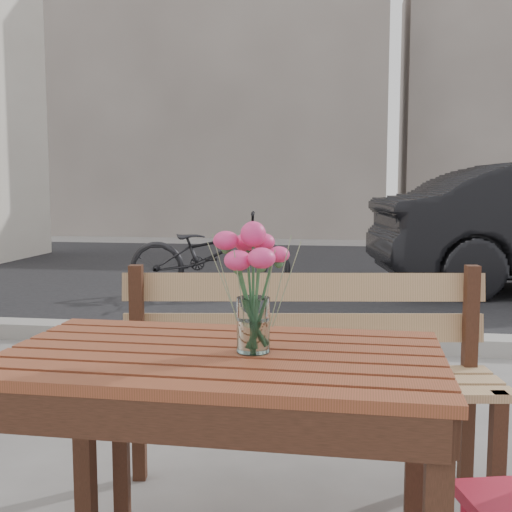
% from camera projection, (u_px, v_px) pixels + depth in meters
% --- Properties ---
extents(street, '(30.00, 8.12, 0.12)m').
position_uv_depth(street, '(322.00, 296.00, 6.80)').
color(street, black).
rests_on(street, ground).
extents(backdrop_buildings, '(15.50, 4.00, 8.00)m').
position_uv_depth(backdrop_buildings, '(350.00, 85.00, 15.54)').
color(backdrop_buildings, slate).
rests_on(backdrop_buildings, ground).
extents(main_table, '(1.22, 0.73, 0.74)m').
position_uv_depth(main_table, '(222.00, 395.00, 1.78)').
color(main_table, brown).
rests_on(main_table, ground).
extents(main_bench, '(1.51, 0.64, 0.91)m').
position_uv_depth(main_bench, '(305.00, 353.00, 2.49)').
color(main_bench, '#A48155').
rests_on(main_bench, ground).
extents(main_vase, '(0.20, 0.20, 0.36)m').
position_uv_depth(main_vase, '(253.00, 272.00, 1.74)').
color(main_vase, white).
rests_on(main_vase, main_table).
extents(bicycle, '(1.82, 0.86, 0.92)m').
position_uv_depth(bicycle, '(210.00, 254.00, 6.94)').
color(bicycle, black).
rests_on(bicycle, ground).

